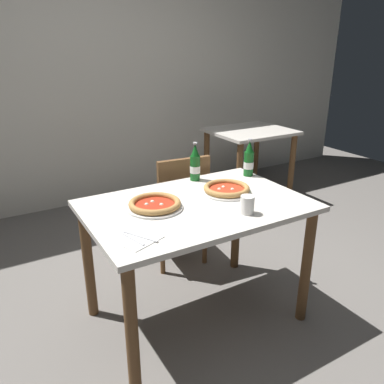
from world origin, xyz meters
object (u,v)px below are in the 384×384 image
dining_table_background (249,145)px  beer_bottle_center (249,160)px  pizza_margherita_near (155,205)px  pizza_marinara_far (227,189)px  beer_bottle_left (195,164)px  chair_behind_table (178,204)px  dining_table_main (197,222)px  napkin_with_cutlery (136,238)px  paper_cup (247,205)px

dining_table_background → beer_bottle_center: beer_bottle_center is taller
pizza_margherita_near → pizza_marinara_far: size_ratio=1.03×
pizza_marinara_far → beer_bottle_left: 0.30m
chair_behind_table → beer_bottle_left: beer_bottle_left is taller
pizza_marinara_far → dining_table_main: bearing=-167.8°
chair_behind_table → napkin_with_cutlery: 1.09m
dining_table_background → pizza_margherita_near: size_ratio=2.67×
pizza_margherita_near → pizza_marinara_far: same height
dining_table_background → pizza_marinara_far: (-1.24, -1.34, 0.18)m
dining_table_main → beer_bottle_left: beer_bottle_left is taller
beer_bottle_left → pizza_marinara_far: bearing=-81.5°
pizza_marinara_far → beer_bottle_left: size_ratio=1.18×
pizza_margherita_near → beer_bottle_center: size_ratio=1.21×
pizza_marinara_far → beer_bottle_left: (-0.04, 0.29, 0.08)m
dining_table_background → beer_bottle_center: 1.51m
pizza_margherita_near → beer_bottle_left: (0.42, 0.28, 0.08)m
chair_behind_table → beer_bottle_left: size_ratio=3.44×
pizza_margherita_near → napkin_with_cutlery: bearing=-129.0°
dining_table_background → beer_bottle_left: (-1.28, -1.05, 0.26)m
beer_bottle_left → napkin_with_cutlery: beer_bottle_left is taller
pizza_marinara_far → napkin_with_cutlery: bearing=-158.7°
dining_table_main → pizza_margherita_near: (-0.23, 0.05, 0.14)m
pizza_margherita_near → paper_cup: (0.38, -0.30, 0.03)m
beer_bottle_left → paper_cup: beer_bottle_left is taller
dining_table_background → pizza_margherita_near: bearing=-141.8°
chair_behind_table → beer_bottle_left: bearing=91.3°
pizza_margherita_near → beer_bottle_center: beer_bottle_center is taller
beer_bottle_left → napkin_with_cutlery: 0.85m
pizza_marinara_far → beer_bottle_center: beer_bottle_center is taller
napkin_with_cutlery → beer_bottle_center: bearing=24.7°
chair_behind_table → beer_bottle_center: 0.62m
napkin_with_cutlery → dining_table_background: bearing=39.9°
napkin_with_cutlery → paper_cup: paper_cup is taller
napkin_with_cutlery → dining_table_main: bearing=25.8°
dining_table_main → chair_behind_table: size_ratio=1.41×
beer_bottle_center → napkin_with_cutlery: (-0.99, -0.45, -0.10)m
dining_table_main → dining_table_background: bearing=43.3°
beer_bottle_left → beer_bottle_center: bearing=-15.9°
pizza_margherita_near → napkin_with_cutlery: size_ratio=1.29×
napkin_with_cutlery → pizza_marinara_far: bearing=21.3°
dining_table_main → napkin_with_cutlery: (-0.44, -0.21, 0.12)m
dining_table_main → paper_cup: (0.16, -0.24, 0.16)m
beer_bottle_left → paper_cup: bearing=-93.6°
dining_table_background → beer_bottle_center: bearing=-129.0°
pizza_margherita_near → beer_bottle_center: (0.77, 0.18, 0.08)m
beer_bottle_left → paper_cup: 0.59m
pizza_marinara_far → napkin_with_cutlery: 0.73m
napkin_with_cutlery → chair_behind_table: bearing=51.5°
pizza_marinara_far → paper_cup: size_ratio=3.06×
beer_bottle_center → dining_table_background: bearing=51.0°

